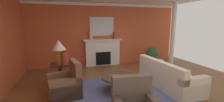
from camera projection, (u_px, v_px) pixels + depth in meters
The scene contains 17 objects.
ground_plane at pixel (127, 90), 4.62m from camera, with size 8.74×8.74×0.00m, color brown.
wall_fireplace at pixel (103, 34), 7.30m from camera, with size 7.32×0.12×2.88m, color #C65633.
crown_moulding at pixel (103, 4), 6.98m from camera, with size 7.32×0.08×0.12m, color white.
area_rug at pixel (118, 91), 4.52m from camera, with size 3.66×2.37×0.01m, color #4C517A.
fireplace at pixel (103, 53), 7.23m from camera, with size 1.80×0.35×1.24m.
mantel_mirror at pixel (102, 26), 7.12m from camera, with size 1.13×0.04×0.86m, color silver.
sofa at pixel (167, 77), 4.79m from camera, with size 1.01×2.14×0.85m.
armchair_near_window at pixel (66, 85), 4.17m from camera, with size 0.93×0.93×0.95m.
coffee_table at pixel (119, 80), 4.47m from camera, with size 1.00×1.00×0.45m.
side_table at pixel (60, 73), 4.90m from camera, with size 0.56×0.56×0.70m.
table_lamp at pixel (59, 47), 4.75m from camera, with size 0.44×0.44×0.75m.
vase_mantel_right at pixel (114, 36), 7.19m from camera, with size 0.15×0.15×0.31m, color #9E3328.
vase_on_side_table at pixel (64, 58), 4.74m from camera, with size 0.20×0.20×0.39m, color #9E3328.
vase_mantel_left at pixel (91, 35), 6.88m from camera, with size 0.15×0.15×0.40m, color beige.
book_red_cover at pixel (115, 76), 4.37m from camera, with size 0.20×0.14×0.04m, color tan.
potted_plant at pixel (152, 54), 7.41m from camera, with size 0.56×0.56×0.83m.
column_white at pixel (173, 35), 7.02m from camera, with size 0.20×0.20×2.88m, color white.
Camera 1 is at (-1.66, -4.04, 1.96)m, focal length 24.70 mm.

